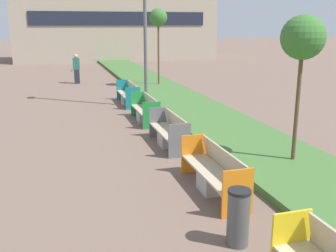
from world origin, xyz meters
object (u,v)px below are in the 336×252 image
at_px(pedestrian_walking, 76,69).
at_px(bench_grey_frame, 170,134).
at_px(bench_teal_frame, 129,96).
at_px(litter_bin, 238,217).
at_px(bench_green_frame, 146,112).
at_px(sapling_tree_far, 158,19).
at_px(bench_orange_frame, 214,175).
at_px(sapling_tree_near, 303,39).

bearing_deg(pedestrian_walking, bench_grey_frame, -82.26).
relative_size(bench_teal_frame, litter_bin, 2.47).
relative_size(bench_teal_frame, pedestrian_walking, 1.36).
xyz_separation_m(bench_green_frame, pedestrian_walking, (-1.81, 10.30, 0.52)).
xyz_separation_m(bench_teal_frame, pedestrian_walking, (-1.82, 6.95, 0.51)).
xyz_separation_m(litter_bin, sapling_tree_far, (2.96, 16.06, 3.25)).
bearing_deg(bench_orange_frame, bench_green_frame, 90.03).
bearing_deg(pedestrian_walking, bench_orange_frame, -83.79).
height_order(sapling_tree_near, pedestrian_walking, sapling_tree_near).
height_order(bench_grey_frame, bench_teal_frame, same).
bearing_deg(sapling_tree_far, sapling_tree_near, -90.00).
relative_size(sapling_tree_far, pedestrian_walking, 2.47).
relative_size(bench_green_frame, litter_bin, 2.21).
height_order(bench_teal_frame, litter_bin, litter_bin).
xyz_separation_m(bench_orange_frame, bench_green_frame, (-0.00, 6.41, -0.01)).
height_order(bench_orange_frame, litter_bin, litter_bin).
xyz_separation_m(bench_orange_frame, sapling_tree_far, (2.52, 14.02, 3.35)).
bearing_deg(pedestrian_walking, sapling_tree_far, -31.77).
height_order(bench_teal_frame, sapling_tree_near, sapling_tree_near).
relative_size(sapling_tree_near, pedestrian_walking, 2.13).
bearing_deg(sapling_tree_near, bench_orange_frame, -160.34).
relative_size(litter_bin, sapling_tree_far, 0.22).
bearing_deg(bench_orange_frame, bench_teal_frame, 90.00).
distance_m(litter_bin, pedestrian_walking, 18.80).
bearing_deg(pedestrian_walking, litter_bin, -85.82).
distance_m(bench_grey_frame, litter_bin, 5.42).
bearing_deg(bench_grey_frame, bench_orange_frame, -89.96).
xyz_separation_m(bench_orange_frame, sapling_tree_near, (2.52, 0.90, 2.76)).
distance_m(bench_grey_frame, bench_green_frame, 3.05).
distance_m(sapling_tree_near, sapling_tree_far, 13.14).
bearing_deg(sapling_tree_near, sapling_tree_far, 90.00).
distance_m(bench_orange_frame, bench_teal_frame, 9.76).
relative_size(bench_orange_frame, bench_green_frame, 1.14).
xyz_separation_m(sapling_tree_near, sapling_tree_far, (0.00, 13.12, 0.59)).
height_order(bench_green_frame, pedestrian_walking, pedestrian_walking).
bearing_deg(bench_teal_frame, pedestrian_walking, 104.65).
bearing_deg(litter_bin, pedestrian_walking, 94.18).
bearing_deg(litter_bin, bench_green_frame, 87.00).
relative_size(bench_orange_frame, litter_bin, 2.52).
xyz_separation_m(bench_teal_frame, litter_bin, (-0.45, -11.80, 0.10)).
bearing_deg(sapling_tree_near, bench_grey_frame, 135.67).
xyz_separation_m(sapling_tree_near, pedestrian_walking, (-4.33, 15.81, -2.25)).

